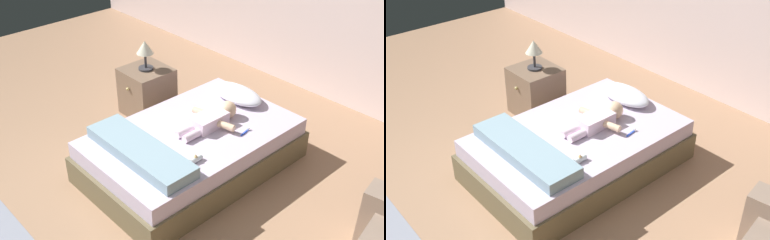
% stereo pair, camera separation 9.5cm
% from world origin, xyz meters
% --- Properties ---
extents(ground_plane, '(8.00, 8.00, 0.00)m').
position_xyz_m(ground_plane, '(0.00, 0.00, 0.00)').
color(ground_plane, '#A27A5B').
extents(bed, '(1.10, 1.75, 0.38)m').
position_xyz_m(bed, '(-0.01, 1.05, 0.19)').
color(bed, brown).
rests_on(bed, ground_plane).
extents(pillow, '(0.54, 0.28, 0.11)m').
position_xyz_m(pillow, '(-0.12, 1.70, 0.44)').
color(pillow, white).
rests_on(pillow, bed).
extents(baby, '(0.45, 0.61, 0.15)m').
position_xyz_m(baby, '(0.04, 1.23, 0.44)').
color(baby, white).
rests_on(baby, bed).
extents(toothbrush, '(0.04, 0.12, 0.02)m').
position_xyz_m(toothbrush, '(0.30, 1.35, 0.39)').
color(toothbrush, blue).
rests_on(toothbrush, bed).
extents(nightstand, '(0.43, 0.46, 0.49)m').
position_xyz_m(nightstand, '(-1.00, 1.35, 0.24)').
color(nightstand, '#785E4A').
rests_on(nightstand, ground_plane).
extents(lamp, '(0.17, 0.17, 0.29)m').
position_xyz_m(lamp, '(-1.00, 1.35, 0.69)').
color(lamp, '#333338').
rests_on(lamp, nightstand).
extents(blanket, '(0.99, 0.30, 0.10)m').
position_xyz_m(blanket, '(-0.01, 0.52, 0.43)').
color(blanket, '#82A1B1').
rests_on(blanket, bed).
extents(baby_bottle, '(0.05, 0.11, 0.07)m').
position_xyz_m(baby_bottle, '(0.32, 0.78, 0.41)').
color(baby_bottle, white).
rests_on(baby_bottle, bed).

